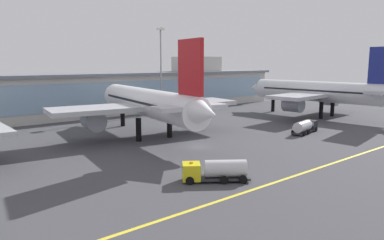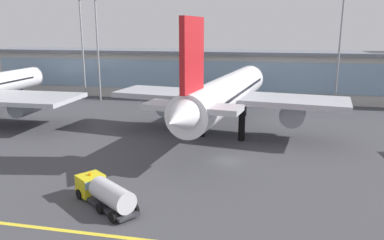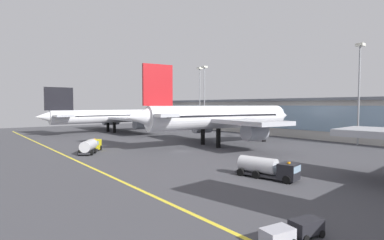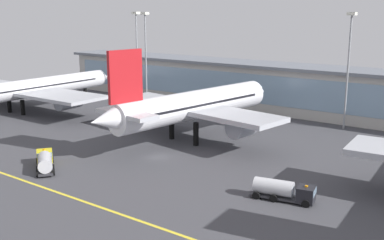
% 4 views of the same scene
% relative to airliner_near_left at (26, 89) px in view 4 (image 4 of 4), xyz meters
% --- Properties ---
extents(ground_plane, '(205.74, 205.74, 0.00)m').
position_rel_airliner_near_left_xyz_m(ground_plane, '(54.50, -10.43, -5.97)').
color(ground_plane, '#424247').
extents(taxiway_centreline_stripe, '(164.59, 0.50, 0.01)m').
position_rel_airliner_near_left_xyz_m(taxiway_centreline_stripe, '(54.50, -32.43, -5.97)').
color(taxiway_centreline_stripe, yellow).
rests_on(taxiway_centreline_stripe, ground).
extents(terminal_building, '(149.95, 14.00, 17.75)m').
position_rel_airliner_near_left_xyz_m(terminal_building, '(56.30, 40.46, 0.72)').
color(terminal_building, beige).
rests_on(terminal_building, ground).
extents(airliner_near_left, '(49.32, 59.79, 16.43)m').
position_rel_airliner_near_left_xyz_m(airliner_near_left, '(0.00, 0.00, 0.00)').
color(airliner_near_left, black).
rests_on(airliner_near_left, ground).
extents(airliner_near_right, '(41.14, 49.90, 19.63)m').
position_rel_airliner_near_left_xyz_m(airliner_near_right, '(52.50, 3.46, 1.21)').
color(airliner_near_right, black).
rests_on(airliner_near_right, ground).
extents(fuel_tanker_truck, '(8.75, 7.28, 2.90)m').
position_rel_airliner_near_left_xyz_m(fuel_tanker_truck, '(43.44, -26.83, -4.47)').
color(fuel_tanker_truck, black).
rests_on(fuel_tanker_truck, ground).
extents(baggage_tug_near, '(9.35, 4.48, 2.90)m').
position_rel_airliner_near_left_xyz_m(baggage_tug_near, '(82.21, -15.28, -4.47)').
color(baggage_tug_near, black).
rests_on(baggage_tug_near, ground).
extents(apron_light_mast_west, '(1.80, 1.80, 26.00)m').
position_rel_airliner_near_left_xyz_m(apron_light_mast_west, '(16.66, 29.03, 10.79)').
color(apron_light_mast_west, gray).
rests_on(apron_light_mast_west, ground).
extents(apron_light_mast_centre, '(1.80, 1.80, 26.01)m').
position_rel_airliner_near_left_xyz_m(apron_light_mast_centre, '(74.78, 31.08, 10.80)').
color(apron_light_mast_centre, gray).
rests_on(apron_light_mast_centre, ground).
extents(apron_light_mast_east, '(1.80, 1.80, 26.10)m').
position_rel_airliner_near_left_xyz_m(apron_light_mast_east, '(11.54, 30.82, 10.84)').
color(apron_light_mast_east, gray).
rests_on(apron_light_mast_east, ground).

